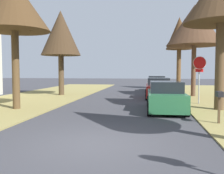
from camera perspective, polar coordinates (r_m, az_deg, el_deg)
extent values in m
plane|color=#38383D|center=(7.47, -4.25, -12.85)|extent=(120.00, 120.00, 0.00)
cylinder|color=#9EA0A5|center=(16.68, 19.15, 0.24)|extent=(0.07, 0.19, 2.25)
cylinder|color=white|center=(16.58, 19.31, 5.22)|extent=(0.81, 0.11, 0.81)
cylinder|color=red|center=(16.58, 19.31, 5.22)|extent=(0.76, 0.12, 0.76)
cube|color=red|center=(16.60, 19.26, 3.59)|extent=(0.48, 0.07, 0.20)
cylinder|color=brown|center=(14.50, 23.35, 4.22)|extent=(0.50, 0.50, 4.56)
cylinder|color=brown|center=(14.23, 22.74, 16.39)|extent=(1.36, 1.03, 1.57)
cylinder|color=brown|center=(21.55, 18.05, 3.49)|extent=(0.37, 0.37, 4.11)
cone|color=#452E1F|center=(21.85, 18.26, 13.22)|extent=(4.48, 4.48, 3.27)
cylinder|color=brown|center=(21.89, 16.75, 10.16)|extent=(0.76, 1.18, 1.08)
cylinder|color=brown|center=(21.86, 19.18, 10.26)|extent=(0.39, 0.96, 1.16)
cylinder|color=brown|center=(22.33, 18.90, 10.25)|extent=(1.33, 0.94, 1.28)
cylinder|color=brown|center=(29.48, 14.93, 3.94)|extent=(0.48, 0.48, 4.48)
cone|color=#462D19|center=(29.77, 15.06, 11.73)|extent=(2.95, 2.95, 3.59)
cylinder|color=brown|center=(29.28, 15.27, 9.48)|extent=(0.96, 0.43, 1.29)
cylinder|color=brown|center=(29.50, 14.04, 9.20)|extent=(0.36, 1.19, 1.07)
cylinder|color=brown|center=(29.46, 15.98, 9.77)|extent=(0.77, 1.18, 1.65)
cylinder|color=brown|center=(14.62, -21.05, 3.60)|extent=(0.39, 0.39, 4.22)
cone|color=#432E19|center=(15.03, -21.38, 16.99)|extent=(3.81, 3.81, 2.75)
cylinder|color=brown|center=(15.47, -22.73, 13.35)|extent=(0.91, 1.44, 1.19)
cylinder|color=brown|center=(14.25, -20.40, 14.50)|extent=(1.09, 1.21, 1.29)
cylinder|color=brown|center=(15.18, -23.13, 14.30)|extent=(0.22, 1.24, 1.56)
cylinder|color=#483725|center=(21.96, -11.47, 2.65)|extent=(0.46, 0.46, 3.38)
cone|color=#3A2919|center=(22.18, -11.59, 11.95)|extent=(3.36, 3.36, 3.78)
cylinder|color=#483725|center=(21.81, -12.20, 8.65)|extent=(0.85, 0.57, 1.29)
cylinder|color=#483725|center=(22.42, -11.53, 8.34)|extent=(0.97, 0.51, 1.17)
cube|color=#28663D|center=(13.61, 12.06, -2.84)|extent=(1.90, 4.43, 0.85)
cube|color=black|center=(13.33, 12.18, 0.06)|extent=(1.64, 2.05, 0.56)
cylinder|color=black|center=(15.24, 8.30, -3.20)|extent=(0.21, 0.60, 0.60)
cylinder|color=black|center=(15.36, 14.81, -3.23)|extent=(0.21, 0.60, 0.60)
cylinder|color=black|center=(11.97, 8.49, -5.10)|extent=(0.21, 0.60, 0.60)
cylinder|color=black|center=(12.12, 16.77, -5.11)|extent=(0.21, 0.60, 0.60)
cube|color=red|center=(19.85, 10.40, -0.77)|extent=(1.90, 4.43, 0.85)
cube|color=black|center=(19.59, 10.46, 1.24)|extent=(1.64, 2.05, 0.56)
cylinder|color=black|center=(21.49, 7.86, -1.18)|extent=(0.21, 0.60, 0.60)
cylinder|color=black|center=(21.57, 12.49, -1.21)|extent=(0.21, 0.60, 0.60)
cylinder|color=black|center=(18.21, 7.91, -2.06)|extent=(0.21, 0.60, 0.60)
cylinder|color=black|center=(18.30, 13.37, -2.10)|extent=(0.21, 0.60, 0.60)
cube|color=tan|center=(26.45, 10.04, 0.35)|extent=(1.90, 4.43, 0.85)
cube|color=black|center=(26.20, 10.08, 1.86)|extent=(1.64, 2.05, 0.56)
cylinder|color=black|center=(28.09, 8.12, -0.03)|extent=(0.21, 0.60, 0.60)
cylinder|color=black|center=(28.16, 11.66, -0.06)|extent=(0.21, 0.60, 0.60)
cylinder|color=black|center=(24.80, 8.18, -0.52)|extent=(0.21, 0.60, 0.60)
cylinder|color=black|center=(24.88, 12.19, -0.56)|extent=(0.21, 0.60, 0.60)
cube|color=brown|center=(10.80, 23.17, -4.85)|extent=(0.08, 0.08, 1.05)
cube|color=black|center=(10.72, 23.26, -1.49)|extent=(0.22, 0.44, 0.22)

